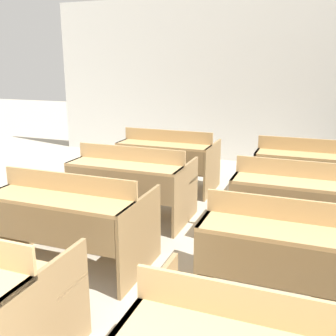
# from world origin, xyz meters

# --- Properties ---
(wall_back) EXTENTS (7.11, 0.06, 2.80)m
(wall_back) POSITION_xyz_m (0.00, 6.77, 1.40)
(wall_back) COLOR silver
(wall_back) RESTS_ON ground_plane
(bench_second_left) EXTENTS (1.25, 0.79, 0.83)m
(bench_second_left) POSITION_xyz_m (-0.61, 2.56, 0.45)
(bench_second_left) COLOR #92744A
(bench_second_left) RESTS_ON ground_plane
(bench_second_right) EXTENTS (1.25, 0.79, 0.83)m
(bench_second_right) POSITION_xyz_m (1.19, 2.57, 0.45)
(bench_second_right) COLOR olive
(bench_second_right) RESTS_ON ground_plane
(bench_third_left) EXTENTS (1.25, 0.79, 0.83)m
(bench_third_left) POSITION_xyz_m (-0.60, 3.69, 0.45)
(bench_third_left) COLOR #9A7B51
(bench_third_left) RESTS_ON ground_plane
(bench_third_right) EXTENTS (1.25, 0.79, 0.83)m
(bench_third_right) POSITION_xyz_m (1.17, 3.69, 0.45)
(bench_third_right) COLOR #97794F
(bench_third_right) RESTS_ON ground_plane
(bench_back_left) EXTENTS (1.25, 0.79, 0.83)m
(bench_back_left) POSITION_xyz_m (-0.61, 4.84, 0.45)
(bench_back_left) COLOR olive
(bench_back_left) RESTS_ON ground_plane
(bench_back_right) EXTENTS (1.25, 0.79, 0.83)m
(bench_back_right) POSITION_xyz_m (1.21, 4.87, 0.45)
(bench_back_right) COLOR olive
(bench_back_right) RESTS_ON ground_plane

